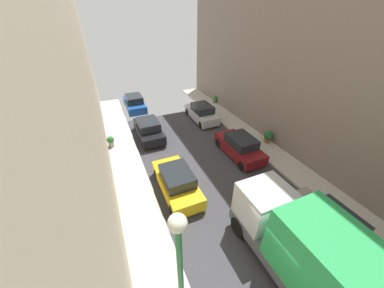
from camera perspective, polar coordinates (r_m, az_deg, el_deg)
name	(u,v)px	position (r m, az deg, el deg)	size (l,w,h in m)	color
ground	(280,259)	(11.00, 22.65, -26.57)	(32.00, 32.00, 0.00)	#38383D
sidewalk_right	(357,219)	(14.12, 38.05, -15.58)	(2.00, 44.00, 0.15)	#B7B2A8
parked_car_left_3	(177,182)	(12.27, -4.13, -10.15)	(1.78, 4.20, 1.57)	gold
parked_car_left_4	(149,129)	(17.67, -11.60, 3.85)	(1.78, 4.20, 1.57)	black
parked_car_left_5	(135,103)	(23.27, -15.22, 10.56)	(1.78, 4.20, 1.57)	#194799
parked_car_right_2	(329,226)	(12.07, 32.99, -17.94)	(1.78, 4.20, 1.57)	gray
parked_car_right_3	(240,147)	(15.53, 12.74, -0.66)	(1.78, 4.20, 1.57)	maroon
parked_car_right_4	(202,113)	(20.25, 2.66, 8.36)	(1.78, 4.20, 1.57)	silver
delivery_truck	(313,257)	(9.31, 29.84, -24.97)	(2.26, 6.60, 3.38)	#4C4C51
potted_plant_0	(111,141)	(17.11, -21.05, 0.78)	(0.52, 0.52, 0.85)	#B2A899
potted_plant_1	(268,136)	(17.50, 19.80, 1.99)	(0.69, 0.69, 0.96)	brown
potted_plant_2	(215,99)	(24.21, 6.10, 11.96)	(0.49, 0.49, 0.79)	slate
lamp_post	(180,263)	(6.13, -3.31, -29.27)	(0.44, 0.44, 5.27)	#26723F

